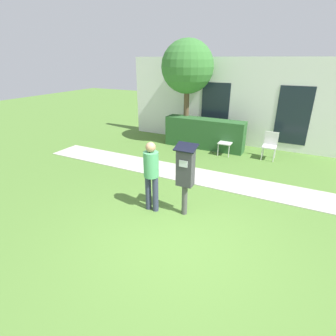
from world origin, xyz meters
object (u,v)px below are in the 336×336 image
person_standing (151,172)px  outdoor_chair_middle (270,143)px  outdoor_chair_left (226,140)px  parking_meter (185,171)px

person_standing → outdoor_chair_middle: person_standing is taller
outdoor_chair_left → outdoor_chair_middle: size_ratio=1.00×
parking_meter → outdoor_chair_middle: (1.17, 4.45, -0.49)m
parking_meter → person_standing: parking_meter is taller
person_standing → outdoor_chair_left: bearing=78.8°
person_standing → outdoor_chair_left: person_standing is taller
outdoor_chair_middle → outdoor_chair_left: bearing=175.3°
parking_meter → outdoor_chair_left: bearing=93.5°
outdoor_chair_left → outdoor_chair_middle: 1.44m
outdoor_chair_left → outdoor_chair_middle: (1.42, 0.24, 0.00)m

